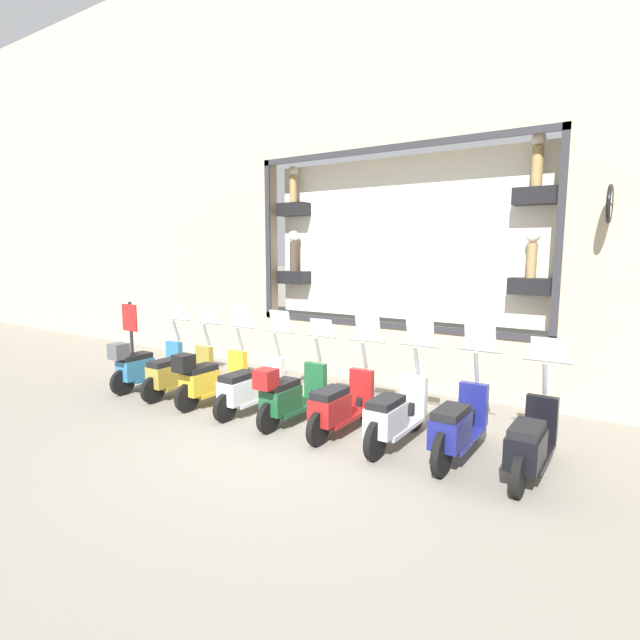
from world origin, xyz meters
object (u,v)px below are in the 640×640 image
Objects in this scene: scooter_navy_1 at (458,426)px; scooter_silver_2 at (395,415)px; scooter_teal_8 at (145,365)px; shop_sign_post at (131,337)px; scooter_yellow_6 at (209,378)px; scooter_white_5 at (250,387)px; scooter_black_0 at (531,443)px; scooter_olive_7 at (178,373)px; scooter_red_3 at (340,405)px; scooter_green_4 at (289,394)px.

scooter_silver_2 is at bearing 90.28° from scooter_navy_1.
shop_sign_post reaches higher than scooter_teal_8.
scooter_navy_1 is 1.01× the size of scooter_yellow_6.
scooter_teal_8 is at bearing 91.40° from scooter_white_5.
scooter_black_0 is at bearing -92.37° from shop_sign_post.
shop_sign_post is at bearing 67.24° from scooter_teal_8.
scooter_black_0 is 6.02m from scooter_olive_7.
scooter_olive_7 is at bearing -85.87° from scooter_teal_8.
scooter_silver_2 reaches higher than shop_sign_post.
scooter_red_3 is 3.44m from scooter_olive_7.
scooter_black_0 is at bearing -89.33° from scooter_yellow_6.
shop_sign_post is at bearing 79.67° from scooter_olive_7.
scooter_yellow_6 is at bearing 90.94° from scooter_navy_1.
scooter_red_3 is at bearing 90.18° from scooter_silver_2.
scooter_olive_7 is (-0.00, 6.02, -0.00)m from scooter_black_0.
scooter_white_5 reaches higher than scooter_black_0.
scooter_black_0 is at bearing -89.99° from scooter_white_5.
scooter_silver_2 is (-0.00, 0.86, -0.01)m from scooter_navy_1.
scooter_silver_2 is 0.86m from scooter_red_3.
scooter_silver_2 is at bearing -89.91° from scooter_olive_7.
scooter_black_0 is 4.30m from scooter_white_5.
scooter_green_4 is at bearing -90.22° from scooter_yellow_6.
scooter_navy_1 is 0.86m from scooter_silver_2.
shop_sign_post is (0.32, 5.22, 0.43)m from scooter_red_3.
scooter_teal_8 reaches higher than scooter_green_4.
scooter_navy_1 is at bearing 89.35° from scooter_black_0.
scooter_black_0 is 1.00× the size of scooter_teal_8.
shop_sign_post is at bearing 81.73° from scooter_yellow_6.
scooter_white_5 is (-0.00, 4.30, -0.01)m from scooter_black_0.
scooter_green_4 is at bearing 94.65° from scooter_red_3.
scooter_yellow_6 is at bearing 91.40° from scooter_red_3.
shop_sign_post is at bearing 87.41° from scooter_navy_1.
scooter_black_0 is at bearing -90.65° from scooter_navy_1.
scooter_navy_1 is 5.16m from scooter_olive_7.
scooter_green_4 is 1.72m from scooter_yellow_6.
shop_sign_post is (0.39, 0.92, 0.39)m from scooter_teal_8.
scooter_navy_1 is 6.96m from shop_sign_post.
scooter_red_3 reaches higher than scooter_black_0.
scooter_yellow_6 reaches higher than scooter_teal_8.
scooter_olive_7 is (0.06, 0.86, -0.05)m from scooter_yellow_6.
scooter_white_5 is 1.00× the size of scooter_teal_8.
scooter_red_3 is 4.30m from scooter_teal_8.
scooter_white_5 is at bearing 90.13° from scooter_silver_2.
scooter_red_3 is at bearing -88.60° from scooter_yellow_6.
scooter_yellow_6 is (-0.06, 0.86, 0.05)m from scooter_white_5.
scooter_black_0 is 1.72m from scooter_silver_2.
shop_sign_post is at bearing 84.88° from scooter_green_4.
scooter_navy_1 is at bearing -89.77° from scooter_red_3.
scooter_silver_2 is 2.58m from scooter_white_5.
scooter_black_0 is 1.13× the size of shop_sign_post.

